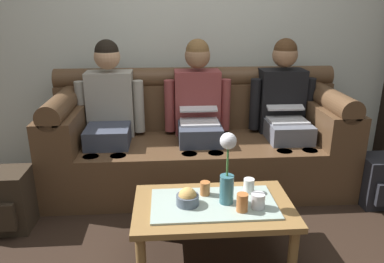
% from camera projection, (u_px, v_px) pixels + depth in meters
% --- Properties ---
extents(back_wall_patterned, '(6.00, 0.12, 2.90)m').
position_uv_depth(back_wall_patterned, '(193.00, 8.00, 3.32)').
color(back_wall_patterned, silver).
rests_on(back_wall_patterned, ground_plane).
extents(couch, '(2.43, 0.88, 0.96)m').
position_uv_depth(couch, '(198.00, 142.00, 3.17)').
color(couch, '#513823').
rests_on(couch, ground_plane).
extents(person_left, '(0.56, 0.67, 1.22)m').
position_uv_depth(person_left, '(109.00, 111.00, 3.02)').
color(person_left, '#383D4C').
rests_on(person_left, ground_plane).
extents(person_middle, '(0.56, 0.67, 1.22)m').
position_uv_depth(person_middle, '(198.00, 109.00, 3.07)').
color(person_middle, '#383D4C').
rests_on(person_middle, ground_plane).
extents(person_right, '(0.56, 0.67, 1.22)m').
position_uv_depth(person_right, '(284.00, 107.00, 3.12)').
color(person_right, '#595B66').
rests_on(person_right, ground_plane).
extents(coffee_table, '(0.94, 0.56, 0.37)m').
position_uv_depth(coffee_table, '(213.00, 211.00, 2.20)').
color(coffee_table, olive).
rests_on(coffee_table, ground_plane).
extents(flower_vase, '(0.09, 0.09, 0.44)m').
position_uv_depth(flower_vase, '(227.00, 169.00, 2.12)').
color(flower_vase, '#336672').
rests_on(flower_vase, coffee_table).
extents(snack_bowl, '(0.13, 0.13, 0.11)m').
position_uv_depth(snack_bowl, '(188.00, 198.00, 2.15)').
color(snack_bowl, '#4C5666').
rests_on(snack_bowl, coffee_table).
extents(cup_near_left, '(0.08, 0.08, 0.09)m').
position_uv_depth(cup_near_left, '(258.00, 201.00, 2.12)').
color(cup_near_left, silver).
rests_on(cup_near_left, coffee_table).
extents(cup_near_right, '(0.06, 0.06, 0.08)m').
position_uv_depth(cup_near_right, '(205.00, 188.00, 2.27)').
color(cup_near_right, '#B26633').
rests_on(cup_near_right, coffee_table).
extents(cup_far_center, '(0.07, 0.07, 0.09)m').
position_uv_depth(cup_far_center, '(249.00, 185.00, 2.30)').
color(cup_far_center, white).
rests_on(cup_far_center, coffee_table).
extents(cup_far_left, '(0.07, 0.07, 0.11)m').
position_uv_depth(cup_far_left, '(242.00, 202.00, 2.08)').
color(cup_far_left, '#B26633').
rests_on(cup_far_left, coffee_table).
extents(backpack_left, '(0.34, 0.32, 0.42)m').
position_uv_depth(backpack_left, '(5.00, 201.00, 2.53)').
color(backpack_left, '#2D2319').
rests_on(backpack_left, ground_plane).
extents(backpack_right, '(0.30, 0.31, 0.39)m').
position_uv_depth(backpack_right, '(380.00, 181.00, 2.86)').
color(backpack_right, black).
rests_on(backpack_right, ground_plane).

